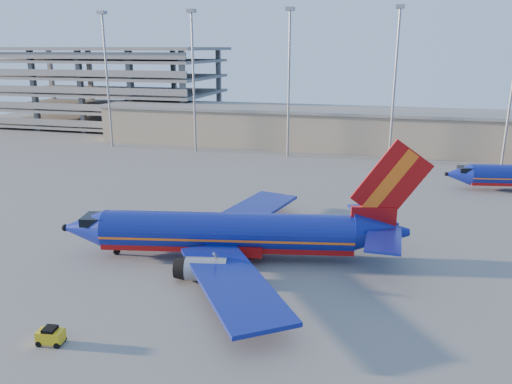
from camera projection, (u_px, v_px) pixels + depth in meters
ground at (249, 239)px, 57.74m from camera, size 220.00×220.00×0.00m
terminal_building at (367, 129)px, 107.76m from camera, size 122.00×16.00×8.50m
parking_garage at (108, 83)px, 138.71m from camera, size 62.00×32.00×21.40m
light_mast_row at (341, 68)px, 94.21m from camera, size 101.60×1.60×28.65m
aircraft_main at (236, 233)px, 51.73m from camera, size 37.55×35.77×12.84m
baggage_tug at (51, 335)px, 37.02m from camera, size 2.05×1.40×1.38m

